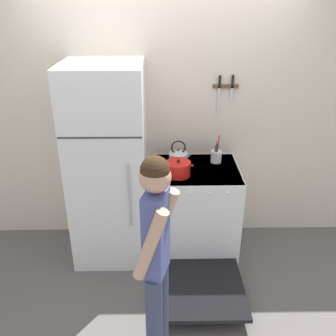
{
  "coord_description": "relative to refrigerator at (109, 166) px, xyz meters",
  "views": [
    {
      "loc": [
        -0.02,
        -3.47,
        2.41
      ],
      "look_at": [
        0.03,
        -0.49,
        0.99
      ],
      "focal_mm": 40.0,
      "sensor_mm": 36.0,
      "label": 1
    }
  ],
  "objects": [
    {
      "name": "wall_knife_strip",
      "position": [
        1.09,
        0.33,
        0.66
      ],
      "size": [
        0.24,
        0.03,
        0.34
      ],
      "color": "brown"
    },
    {
      "name": "stove_range",
      "position": [
        0.82,
        -0.04,
        -0.49
      ],
      "size": [
        0.79,
        1.42,
        0.91
      ],
      "color": "white",
      "rests_on": "ground_plane"
    },
    {
      "name": "tea_kettle",
      "position": [
        0.65,
        0.14,
        0.04
      ],
      "size": [
        0.23,
        0.18,
        0.23
      ],
      "color": "silver",
      "rests_on": "stove_range"
    },
    {
      "name": "person",
      "position": [
        0.45,
        -1.24,
        -0.04
      ],
      "size": [
        0.31,
        0.37,
        1.58
      ],
      "rotation": [
        0.0,
        0.0,
        1.29
      ],
      "color": "#38425B",
      "rests_on": "ground_plane"
    },
    {
      "name": "utensil_jar",
      "position": [
        1.01,
        0.14,
        0.03
      ],
      "size": [
        0.1,
        0.1,
        0.28
      ],
      "color": "silver",
      "rests_on": "stove_range"
    },
    {
      "name": "refrigerator",
      "position": [
        0.0,
        0.0,
        0.0
      ],
      "size": [
        0.69,
        0.71,
        1.88
      ],
      "color": "white",
      "rests_on": "ground_plane"
    },
    {
      "name": "dutch_oven_pot",
      "position": [
        0.64,
        -0.14,
        0.04
      ],
      "size": [
        0.27,
        0.22,
        0.16
      ],
      "color": "red",
      "rests_on": "stove_range"
    },
    {
      "name": "ground_plane",
      "position": [
        0.52,
        0.34,
        -0.94
      ],
      "size": [
        14.0,
        14.0,
        0.0
      ],
      "primitive_type": "plane",
      "color": "#5B5654"
    },
    {
      "name": "wall_back",
      "position": [
        0.52,
        0.37,
        0.34
      ],
      "size": [
        10.0,
        0.06,
        2.55
      ],
      "color": "beige",
      "rests_on": "ground_plane"
    }
  ]
}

